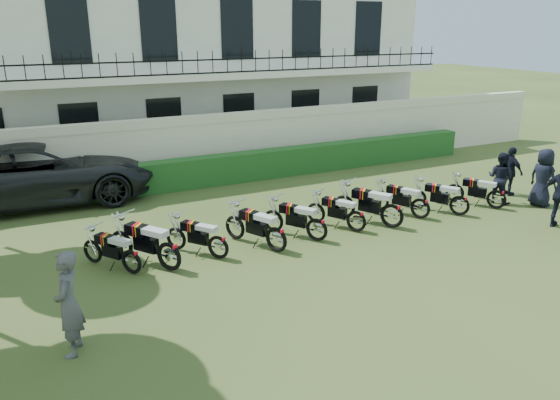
{
  "coord_description": "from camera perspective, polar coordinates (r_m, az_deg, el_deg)",
  "views": [
    {
      "loc": [
        -6.68,
        -10.06,
        5.29
      ],
      "look_at": [
        -0.69,
        1.95,
        0.96
      ],
      "focal_mm": 35.0,
      "sensor_mm": 36.0,
      "label": 1
    }
  ],
  "objects": [
    {
      "name": "officer_5",
      "position": [
        19.01,
        22.91,
        2.78
      ],
      "size": [
        0.41,
        0.94,
        1.58
      ],
      "primitive_type": "imported",
      "rotation": [
        0.0,
        0.0,
        1.6
      ],
      "color": "black",
      "rests_on": "ground"
    },
    {
      "name": "hedge",
      "position": [
        19.49,
        -2.44,
        3.66
      ],
      "size": [
        18.0,
        0.6,
        1.0
      ],
      "primitive_type": "cube",
      "color": "#1C4F1E",
      "rests_on": "ground"
    },
    {
      "name": "inspector",
      "position": [
        9.75,
        -21.24,
        -10.06
      ],
      "size": [
        0.63,
        0.77,
        1.84
      ],
      "primitive_type": "imported",
      "rotation": [
        0.0,
        0.0,
        -1.89
      ],
      "color": "#545358",
      "rests_on": "ground"
    },
    {
      "name": "motorcycle_5",
      "position": [
        14.56,
        8.0,
        -1.68
      ],
      "size": [
        0.98,
        1.61,
        0.98
      ],
      "rotation": [
        0.0,
        0.0,
        0.52
      ],
      "color": "black",
      "rests_on": "ground"
    },
    {
      "name": "motorcycle_2",
      "position": [
        12.85,
        -6.48,
        -4.35
      ],
      "size": [
        1.13,
        1.49,
        0.97
      ],
      "rotation": [
        0.0,
        0.0,
        0.64
      ],
      "color": "black",
      "rests_on": "ground"
    },
    {
      "name": "building",
      "position": [
        24.98,
        -11.27,
        13.95
      ],
      "size": [
        20.4,
        9.6,
        7.4
      ],
      "color": "white",
      "rests_on": "ground"
    },
    {
      "name": "officer_4",
      "position": [
        18.05,
        22.02,
        2.17
      ],
      "size": [
        0.8,
        0.92,
        1.6
      ],
      "primitive_type": "imported",
      "rotation": [
        0.0,
        0.0,
        1.86
      ],
      "color": "black",
      "rests_on": "ground"
    },
    {
      "name": "officer_3",
      "position": [
        18.25,
        25.78,
        2.13
      ],
      "size": [
        0.6,
        0.89,
        1.77
      ],
      "primitive_type": "imported",
      "rotation": [
        0.0,
        0.0,
        1.62
      ],
      "color": "black",
      "rests_on": "ground"
    },
    {
      "name": "motorcycle_7",
      "position": [
        15.89,
        14.49,
        -0.36
      ],
      "size": [
        0.95,
        1.69,
        1.01
      ],
      "rotation": [
        0.0,
        0.0,
        0.47
      ],
      "color": "black",
      "rests_on": "ground"
    },
    {
      "name": "motorcycle_1",
      "position": [
        12.37,
        -11.55,
        -5.1
      ],
      "size": [
        1.26,
        1.82,
        1.15
      ],
      "rotation": [
        0.0,
        0.0,
        0.59
      ],
      "color": "black",
      "rests_on": "ground"
    },
    {
      "name": "ground",
      "position": [
        13.18,
        6.53,
        -5.88
      ],
      "size": [
        100.0,
        100.0,
        0.0
      ],
      "primitive_type": "plane",
      "color": "#32441B",
      "rests_on": "ground"
    },
    {
      "name": "motorcycle_9",
      "position": [
        17.45,
        21.73,
        0.51
      ],
      "size": [
        1.01,
        1.6,
        0.99
      ],
      "rotation": [
        0.0,
        0.0,
        0.54
      ],
      "color": "black",
      "rests_on": "ground"
    },
    {
      "name": "perimeter_wall",
      "position": [
        19.69,
        -6.09,
        5.73
      ],
      "size": [
        30.0,
        0.35,
        2.3
      ],
      "color": "#ECE5C6",
      "rests_on": "ground"
    },
    {
      "name": "motorcycle_4",
      "position": [
        13.81,
        3.89,
        -2.54
      ],
      "size": [
        1.1,
        1.65,
        1.03
      ],
      "rotation": [
        0.0,
        0.0,
        0.57
      ],
      "color": "black",
      "rests_on": "ground"
    },
    {
      "name": "motorcycle_8",
      "position": [
        16.47,
        18.29,
        -0.08
      ],
      "size": [
        1.02,
        1.62,
        1.0
      ],
      "rotation": [
        0.0,
        0.0,
        0.54
      ],
      "color": "black",
      "rests_on": "ground"
    },
    {
      "name": "motorcycle_6",
      "position": [
        14.96,
        11.65,
        -1.03
      ],
      "size": [
        1.14,
        1.87,
        1.15
      ],
      "rotation": [
        0.0,
        0.0,
        0.52
      ],
      "color": "black",
      "rests_on": "ground"
    },
    {
      "name": "suv",
      "position": [
        18.25,
        -23.94,
        2.59
      ],
      "size": [
        6.92,
        3.33,
        1.9
      ],
      "primitive_type": "imported",
      "rotation": [
        0.0,
        0.0,
        1.55
      ],
      "color": "black",
      "rests_on": "ground"
    },
    {
      "name": "motorcycle_3",
      "position": [
        13.12,
        -0.38,
        -3.52
      ],
      "size": [
        0.98,
        1.83,
        1.08
      ],
      "rotation": [
        0.0,
        0.0,
        0.44
      ],
      "color": "black",
      "rests_on": "ground"
    },
    {
      "name": "motorcycle_0",
      "position": [
        12.46,
        -15.31,
        -5.67
      ],
      "size": [
        1.06,
        1.5,
        0.96
      ],
      "rotation": [
        0.0,
        0.0,
        0.6
      ],
      "color": "black",
      "rests_on": "ground"
    }
  ]
}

